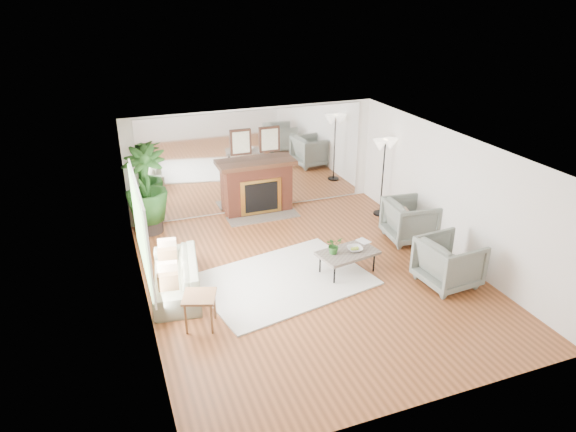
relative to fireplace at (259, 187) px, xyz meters
name	(u,v)px	position (x,y,z in m)	size (l,w,h in m)	color
ground	(311,277)	(0.00, -3.26, -0.66)	(7.00, 7.00, 0.00)	brown
wall_left	(142,244)	(-2.99, -3.26, 0.59)	(0.02, 7.00, 2.50)	white
wall_right	(452,195)	(2.99, -3.26, 0.59)	(0.02, 7.00, 2.50)	white
wall_back	(255,161)	(0.00, 0.23, 0.59)	(6.00, 0.02, 2.50)	white
mirror_panel	(255,161)	(0.00, 0.21, 0.59)	(5.40, 0.04, 2.40)	silver
window_panel	(140,228)	(-2.96, -2.86, 0.69)	(0.04, 2.40, 1.50)	#B2E09E
fireplace	(259,187)	(0.00, 0.00, 0.00)	(1.85, 0.83, 2.05)	brown
area_rug	(284,280)	(-0.53, -3.20, -0.64)	(3.02, 2.16, 0.03)	silver
coffee_table	(348,253)	(0.71, -3.33, -0.25)	(1.22, 0.84, 0.45)	#6B6255
sofa	(176,275)	(-2.45, -2.79, -0.37)	(2.01, 0.78, 0.59)	gray
armchair_back	(410,220)	(2.60, -2.52, -0.21)	(0.97, 0.99, 0.90)	gray
armchair_front	(449,262)	(2.25, -4.34, -0.21)	(0.96, 0.99, 0.90)	gray
side_table	(200,300)	(-2.26, -4.04, -0.17)	(0.65, 0.65, 0.58)	brown
potted_ficus	(146,188)	(-2.60, -0.16, 0.38)	(1.16, 1.16, 1.95)	black
floor_lamp	(385,151)	(2.70, -1.12, 0.92)	(0.60, 0.34, 1.86)	black
tabletop_plant	(334,245)	(0.43, -3.28, -0.05)	(0.29, 0.26, 0.33)	#2A5720
fruit_bowl	(355,249)	(0.85, -3.33, -0.18)	(0.29, 0.29, 0.07)	brown
book	(360,243)	(1.09, -3.09, -0.20)	(0.19, 0.26, 0.02)	brown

